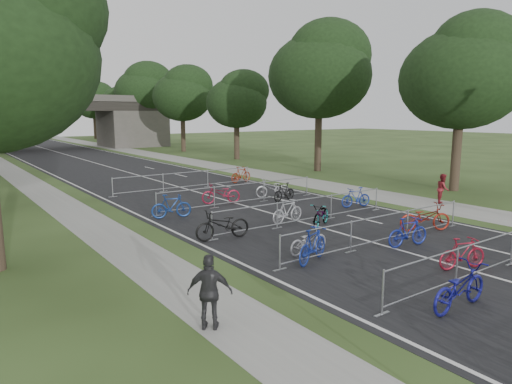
# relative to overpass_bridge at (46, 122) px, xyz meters

# --- Properties ---
(road) EXTENTS (11.00, 140.00, 0.01)m
(road) POSITION_rel_overpass_bridge_xyz_m (0.00, -15.00, -3.53)
(road) COLOR black
(road) RESTS_ON ground
(sidewalk_right) EXTENTS (3.00, 140.00, 0.01)m
(sidewalk_right) POSITION_rel_overpass_bridge_xyz_m (8.00, -15.00, -3.53)
(sidewalk_right) COLOR gray
(sidewalk_right) RESTS_ON ground
(lane_markings) EXTENTS (0.12, 140.00, 0.00)m
(lane_markings) POSITION_rel_overpass_bridge_xyz_m (0.00, -15.00, -3.53)
(lane_markings) COLOR silver
(lane_markings) RESTS_ON ground
(overpass_bridge) EXTENTS (31.00, 8.00, 7.05)m
(overpass_bridge) POSITION_rel_overpass_bridge_xyz_m (0.00, 0.00, 0.00)
(overpass_bridge) COLOR #484640
(overpass_bridge) RESTS_ON ground
(tree_right_0) EXTENTS (7.17, 7.17, 10.93)m
(tree_right_0) POSITION_rel_overpass_bridge_xyz_m (13.11, -49.07, 3.39)
(tree_right_0) COLOR #33261C
(tree_right_0) RESTS_ON ground
(tree_right_1) EXTENTS (8.18, 8.18, 12.47)m
(tree_right_1) POSITION_rel_overpass_bridge_xyz_m (13.11, -37.07, 4.37)
(tree_right_1) COLOR #33261C
(tree_right_1) RESTS_ON ground
(tree_right_2) EXTENTS (6.16, 6.16, 9.39)m
(tree_right_2) POSITION_rel_overpass_bridge_xyz_m (13.11, -25.07, 2.41)
(tree_right_2) COLOR #33261C
(tree_right_2) RESTS_ON ground
(tree_right_3) EXTENTS (7.17, 7.17, 10.93)m
(tree_right_3) POSITION_rel_overpass_bridge_xyz_m (13.11, -13.07, 3.39)
(tree_right_3) COLOR #33261C
(tree_right_3) RESTS_ON ground
(tree_right_4) EXTENTS (8.18, 8.18, 12.47)m
(tree_right_4) POSITION_rel_overpass_bridge_xyz_m (13.11, -1.07, 4.37)
(tree_right_4) COLOR #33261C
(tree_right_4) RESTS_ON ground
(tree_right_5) EXTENTS (6.16, 6.16, 9.39)m
(tree_right_5) POSITION_rel_overpass_bridge_xyz_m (13.11, 10.93, 2.41)
(tree_right_5) COLOR #33261C
(tree_right_5) RESTS_ON ground
(tree_right_6) EXTENTS (7.17, 7.17, 10.93)m
(tree_right_6) POSITION_rel_overpass_bridge_xyz_m (13.11, 22.93, 3.39)
(tree_right_6) COLOR #33261C
(tree_right_6) RESTS_ON ground
(barrier_row_2) EXTENTS (9.70, 0.08, 1.10)m
(barrier_row_2) POSITION_rel_overpass_bridge_xyz_m (0.00, -57.80, -2.99)
(barrier_row_2) COLOR #9A9CA1
(barrier_row_2) RESTS_ON ground
(barrier_row_3) EXTENTS (9.70, 0.08, 1.10)m
(barrier_row_3) POSITION_rel_overpass_bridge_xyz_m (0.00, -54.00, -2.99)
(barrier_row_3) COLOR #9A9CA1
(barrier_row_3) RESTS_ON ground
(barrier_row_4) EXTENTS (9.70, 0.08, 1.10)m
(barrier_row_4) POSITION_rel_overpass_bridge_xyz_m (0.00, -50.00, -2.99)
(barrier_row_4) COLOR #9A9CA1
(barrier_row_4) RESTS_ON ground
(barrier_row_5) EXTENTS (9.70, 0.08, 1.10)m
(barrier_row_5) POSITION_rel_overpass_bridge_xyz_m (0.00, -45.00, -2.99)
(barrier_row_5) COLOR #9A9CA1
(barrier_row_5) RESTS_ON ground
(barrier_row_6) EXTENTS (9.70, 0.08, 1.10)m
(barrier_row_6) POSITION_rel_overpass_bridge_xyz_m (0.00, -39.00, -2.99)
(barrier_row_6) COLOR #9A9CA1
(barrier_row_6) RESTS_ON ground
(bike_8) EXTENTS (2.10, 0.75, 1.10)m
(bike_8) POSITION_rel_overpass_bridge_xyz_m (-2.88, -58.66, -2.98)
(bike_8) COLOR navy
(bike_8) RESTS_ON ground
(bike_9) EXTENTS (1.70, 0.97, 0.98)m
(bike_9) POSITION_rel_overpass_bridge_xyz_m (-0.13, -57.15, -3.04)
(bike_9) COLOR maroon
(bike_9) RESTS_ON ground
(bike_12) EXTENTS (1.92, 1.17, 1.11)m
(bike_12) POSITION_rel_overpass_bridge_xyz_m (-3.31, -54.03, -2.98)
(bike_12) COLOR navy
(bike_12) RESTS_ON ground
(bike_13) EXTENTS (1.70, 0.69, 0.87)m
(bike_13) POSITION_rel_overpass_bridge_xyz_m (-2.79, -53.26, -3.10)
(bike_13) COLOR #A5A5AD
(bike_13) RESTS_ON ground
(bike_14) EXTENTS (1.81, 0.80, 1.05)m
(bike_14) POSITION_rel_overpass_bridge_xyz_m (0.57, -54.73, -3.01)
(bike_14) COLOR navy
(bike_14) RESTS_ON ground
(bike_15) EXTENTS (2.21, 1.62, 1.10)m
(bike_15) POSITION_rel_overpass_bridge_xyz_m (2.98, -53.77, -2.98)
(bike_15) COLOR maroon
(bike_15) RESTS_ON ground
(bike_16) EXTENTS (2.22, 1.02, 1.12)m
(bike_16) POSITION_rel_overpass_bridge_xyz_m (-4.22, -50.15, -2.97)
(bike_16) COLOR black
(bike_16) RESTS_ON ground
(bike_17) EXTENTS (1.75, 0.63, 1.03)m
(bike_17) POSITION_rel_overpass_bridge_xyz_m (-0.62, -49.56, -3.02)
(bike_17) COLOR #B1B2B9
(bike_17) RESTS_ON ground
(bike_18) EXTENTS (1.96, 1.49, 0.99)m
(bike_18) POSITION_rel_overpass_bridge_xyz_m (0.13, -50.84, -3.04)
(bike_18) COLOR #9A9CA1
(bike_18) RESTS_ON ground
(bike_19) EXTENTS (1.73, 0.84, 1.00)m
(bike_19) POSITION_rel_overpass_bridge_xyz_m (4.30, -48.96, -3.03)
(bike_19) COLOR navy
(bike_19) RESTS_ON ground
(bike_20) EXTENTS (1.87, 0.94, 1.08)m
(bike_20) POSITION_rel_overpass_bridge_xyz_m (-4.21, -45.77, -2.99)
(bike_20) COLOR navy
(bike_20) RESTS_ON ground
(bike_21) EXTENTS (2.15, 1.29, 1.07)m
(bike_21) POSITION_rel_overpass_bridge_xyz_m (-0.66, -44.21, -3.00)
(bike_21) COLOR maroon
(bike_21) RESTS_ON ground
(bike_22) EXTENTS (1.68, 0.73, 0.97)m
(bike_22) POSITION_rel_overpass_bridge_xyz_m (2.44, -45.61, -3.05)
(bike_22) COLOR black
(bike_22) RESTS_ON ground
(bike_23) EXTENTS (2.11, 1.22, 1.05)m
(bike_23) POSITION_rel_overpass_bridge_xyz_m (2.61, -44.38, -3.01)
(bike_23) COLOR #B5B6BD
(bike_23) RESTS_ON ground
(bike_27) EXTENTS (1.86, 0.85, 1.08)m
(bike_27) POSITION_rel_overpass_bridge_xyz_m (4.30, -38.69, -2.99)
(bike_27) COLOR maroon
(bike_27) RESTS_ON ground
(pedestrian_b) EXTENTS (0.95, 0.91, 1.55)m
(pedestrian_b) POSITION_rel_overpass_bridge_xyz_m (8.73, -50.91, -2.76)
(pedestrian_b) COLOR maroon
(pedestrian_b) RESTS_ON ground
(pedestrian_c) EXTENTS (1.03, 0.92, 1.68)m
(pedestrian_c) POSITION_rel_overpass_bridge_xyz_m (-8.20, -56.08, -2.70)
(pedestrian_c) COLOR #2B2B2E
(pedestrian_c) RESTS_ON ground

